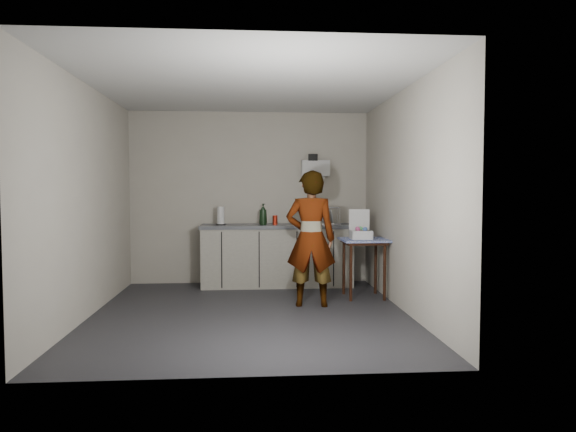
{
  "coord_description": "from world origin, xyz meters",
  "views": [
    {
      "loc": [
        0.0,
        -5.85,
        1.43
      ],
      "look_at": [
        0.47,
        0.45,
        1.1
      ],
      "focal_mm": 32.0,
      "sensor_mm": 36.0,
      "label": 1
    }
  ],
  "objects": [
    {
      "name": "side_table",
      "position": [
        1.5,
        0.79,
        0.68
      ],
      "size": [
        0.61,
        0.61,
        0.78
      ],
      "rotation": [
        0.0,
        0.0,
        0.02
      ],
      "color": "#36170C",
      "rests_on": "ground"
    },
    {
      "name": "wall_right",
      "position": [
        1.79,
        0.0,
        1.3
      ],
      "size": [
        0.02,
        4.0,
        2.6
      ],
      "primitive_type": "cube",
      "color": "beige",
      "rests_on": "ground"
    },
    {
      "name": "ground",
      "position": [
        0.0,
        0.0,
        0.0
      ],
      "size": [
        4.0,
        4.0,
        0.0
      ],
      "primitive_type": "plane",
      "color": "#26252A",
      "rests_on": "ground"
    },
    {
      "name": "dark_bottle",
      "position": [
        0.18,
        1.7,
        1.02
      ],
      "size": [
        0.06,
        0.06,
        0.22
      ],
      "primitive_type": "cylinder",
      "color": "black",
      "rests_on": "kitchen_counter"
    },
    {
      "name": "wall_back",
      "position": [
        0.0,
        1.99,
        1.3
      ],
      "size": [
        3.6,
        0.02,
        2.6
      ],
      "primitive_type": "cube",
      "color": "beige",
      "rests_on": "ground"
    },
    {
      "name": "wall_shelf",
      "position": [
        1.0,
        1.92,
        1.75
      ],
      "size": [
        0.42,
        0.18,
        0.37
      ],
      "color": "white",
      "rests_on": "ground"
    },
    {
      "name": "standing_man",
      "position": [
        0.74,
        0.34,
        0.83
      ],
      "size": [
        0.64,
        0.46,
        1.66
      ],
      "primitive_type": "imported",
      "rotation": [
        0.0,
        0.0,
        3.04
      ],
      "color": "#B2A593",
      "rests_on": "ground"
    },
    {
      "name": "ceiling",
      "position": [
        0.0,
        0.0,
        2.6
      ],
      "size": [
        3.6,
        4.0,
        0.01
      ],
      "primitive_type": "cube",
      "color": "silver",
      "rests_on": "wall_back"
    },
    {
      "name": "paper_towel",
      "position": [
        -0.42,
        1.67,
        1.04
      ],
      "size": [
        0.15,
        0.15,
        0.27
      ],
      "color": "black",
      "rests_on": "kitchen_counter"
    },
    {
      "name": "soap_bottle",
      "position": [
        0.19,
        1.61,
        1.07
      ],
      "size": [
        0.16,
        0.16,
        0.31
      ],
      "primitive_type": "imported",
      "rotation": [
        0.0,
        0.0,
        0.43
      ],
      "color": "black",
      "rests_on": "kitchen_counter"
    },
    {
      "name": "bakery_box",
      "position": [
        1.46,
        0.81,
        0.86
      ],
      "size": [
        0.28,
        0.29,
        0.38
      ],
      "rotation": [
        0.0,
        0.0,
        -0.04
      ],
      "color": "white",
      "rests_on": "side_table"
    },
    {
      "name": "wall_left",
      "position": [
        -1.79,
        0.0,
        1.3
      ],
      "size": [
        0.02,
        4.0,
        2.6
      ],
      "primitive_type": "cube",
      "color": "beige",
      "rests_on": "ground"
    },
    {
      "name": "kitchen_counter",
      "position": [
        0.4,
        1.7,
        0.43
      ],
      "size": [
        2.24,
        0.62,
        0.91
      ],
      "color": "black",
      "rests_on": "ground"
    },
    {
      "name": "soda_can",
      "position": [
        0.37,
        1.68,
        0.98
      ],
      "size": [
        0.07,
        0.07,
        0.14
      ],
      "primitive_type": "cylinder",
      "color": "red",
      "rests_on": "kitchen_counter"
    },
    {
      "name": "dish_rack",
      "position": [
        1.15,
        1.73,
        0.97
      ],
      "size": [
        0.37,
        0.28,
        0.26
      ],
      "color": "silver",
      "rests_on": "kitchen_counter"
    }
  ]
}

